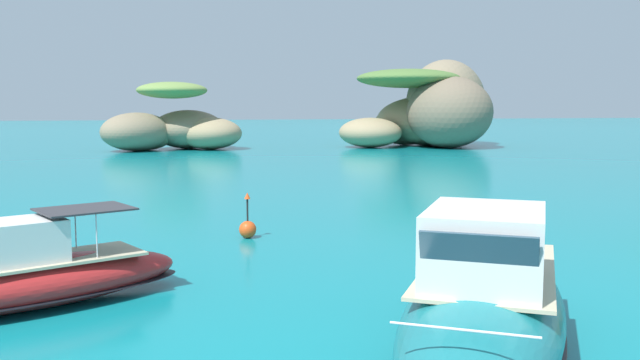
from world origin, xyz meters
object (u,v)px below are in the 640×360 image
Objects in this scene: islet_large at (434,112)px; motorboat_red at (34,277)px; motorboat_teal at (485,306)px; channel_buoy at (248,228)px; islet_small at (174,127)px.

islet_large is 3.03× the size of motorboat_red.
islet_large is at bearing 68.43° from motorboat_teal.
motorboat_teal is 6.03× the size of channel_buoy.
islet_small is at bearing 92.21° from channel_buoy.
islet_large reaches higher than islet_small.
motorboat_red is at bearing -120.33° from islet_large.
motorboat_red is 4.46× the size of channel_buoy.
motorboat_teal reaches higher than motorboat_red.
motorboat_teal is (-22.42, -56.71, -2.70)m from islet_large.
channel_buoy is at bearing 50.77° from motorboat_red.
islet_small is 56.97m from motorboat_teal.
channel_buoy is at bearing 103.67° from motorboat_teal.
islet_large is at bearing 59.67° from motorboat_red.
islet_large is 26.94m from islet_small.
motorboat_red reaches higher than channel_buoy.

